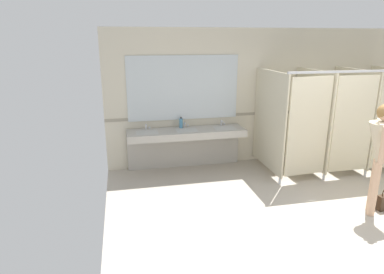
{
  "coord_description": "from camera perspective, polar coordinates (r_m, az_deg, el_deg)",
  "views": [
    {
      "loc": [
        -3.5,
        -3.78,
        2.59
      ],
      "look_at": [
        -2.36,
        1.56,
        0.99
      ],
      "focal_mm": 31.25,
      "sensor_mm": 36.0,
      "label": 1
    }
  ],
  "objects": [
    {
      "name": "soap_dispenser",
      "position": [
        6.75,
        -1.89,
        2.38
      ],
      "size": [
        0.07,
        0.07,
        0.23
      ],
      "color": "teal",
      "rests_on": "vanity_counter"
    },
    {
      "name": "mirror_panel",
      "position": [
        6.75,
        -1.48,
        8.37
      ],
      "size": [
        2.24,
        0.02,
        1.28
      ],
      "primitive_type": "cube",
      "color": "silver",
      "rests_on": "wall_back"
    },
    {
      "name": "wall_back",
      "position": [
        7.6,
        15.61,
        6.82
      ],
      "size": [
        7.7,
        0.12,
        2.81
      ],
      "primitive_type": "cube",
      "color": "beige",
      "rests_on": "ground_plane"
    },
    {
      "name": "bathroom_stalls",
      "position": [
        7.19,
        23.61,
        2.88
      ],
      "size": [
        2.78,
        1.4,
        2.06
      ],
      "color": "beige",
      "rests_on": "ground_plane"
    },
    {
      "name": "vanity_counter",
      "position": [
        6.77,
        -1.09,
        -0.39
      ],
      "size": [
        2.34,
        0.58,
        0.97
      ],
      "color": "#B2ADA3",
      "rests_on": "ground_plane"
    },
    {
      "name": "ground_plane",
      "position": [
        5.79,
        27.78,
        -12.81
      ],
      "size": [
        7.7,
        6.21,
        0.1
      ],
      "primitive_type": "cube",
      "color": "#B2A899"
    },
    {
      "name": "person_standing",
      "position": [
        5.63,
        29.51,
        -1.32
      ],
      "size": [
        0.56,
        0.56,
        1.7
      ],
      "color": "#DBAD89",
      "rests_on": "ground_plane"
    },
    {
      "name": "wall_back_tile_band",
      "position": [
        7.61,
        15.62,
        4.11
      ],
      "size": [
        7.7,
        0.01,
        0.06
      ],
      "primitive_type": "cube",
      "color": "#9E937F",
      "rests_on": "wall_back"
    }
  ]
}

